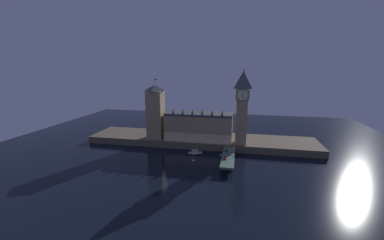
% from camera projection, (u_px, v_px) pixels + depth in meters
% --- Properties ---
extents(ground_plane, '(400.00, 400.00, 0.00)m').
position_uv_depth(ground_plane, '(193.00, 157.00, 197.19)').
color(ground_plane, black).
extents(embankment, '(220.00, 42.00, 6.48)m').
position_uv_depth(embankment, '(201.00, 140.00, 233.81)').
color(embankment, brown).
rests_on(embankment, ground_plane).
extents(parliament_hall, '(62.63, 23.34, 30.87)m').
position_uv_depth(parliament_hall, '(199.00, 126.00, 223.78)').
color(parliament_hall, tan).
rests_on(parliament_hall, embankment).
extents(clock_tower, '(11.86, 11.97, 66.30)m').
position_uv_depth(clock_tower, '(242.00, 105.00, 205.99)').
color(clock_tower, tan).
rests_on(clock_tower, embankment).
extents(victoria_tower, '(14.96, 14.96, 57.32)m').
position_uv_depth(victoria_tower, '(156.00, 112.00, 225.99)').
color(victoria_tower, tan).
rests_on(victoria_tower, embankment).
extents(bridge, '(10.00, 46.00, 5.59)m').
position_uv_depth(bridge, '(228.00, 158.00, 186.02)').
color(bridge, '#476656').
rests_on(bridge, ground_plane).
extents(car_northbound_lead, '(2.00, 4.55, 1.33)m').
position_uv_depth(car_northbound_lead, '(226.00, 151.00, 194.97)').
color(car_northbound_lead, '#235633').
rests_on(car_northbound_lead, bridge).
extents(car_northbound_trail, '(1.94, 4.21, 1.44)m').
position_uv_depth(car_northbound_trail, '(225.00, 158.00, 179.18)').
color(car_northbound_trail, red).
rests_on(car_northbound_trail, bridge).
extents(car_southbound_trail, '(2.01, 3.85, 1.37)m').
position_uv_depth(car_southbound_trail, '(231.00, 153.00, 189.60)').
color(car_southbound_trail, silver).
rests_on(car_southbound_trail, bridge).
extents(pedestrian_mid_walk, '(0.38, 0.38, 1.61)m').
position_uv_depth(pedestrian_mid_walk, '(234.00, 156.00, 182.64)').
color(pedestrian_mid_walk, black).
rests_on(pedestrian_mid_walk, bridge).
extents(pedestrian_far_rail, '(0.38, 0.38, 1.73)m').
position_uv_depth(pedestrian_far_rail, '(223.00, 151.00, 192.91)').
color(pedestrian_far_rail, black).
rests_on(pedestrian_far_rail, bridge).
extents(street_lamp_near, '(1.34, 0.60, 6.44)m').
position_uv_depth(street_lamp_near, '(221.00, 157.00, 171.57)').
color(street_lamp_near, '#2D3333').
rests_on(street_lamp_near, bridge).
extents(street_lamp_mid, '(1.34, 0.60, 6.69)m').
position_uv_depth(street_lamp_mid, '(235.00, 151.00, 183.79)').
color(street_lamp_mid, '#2D3333').
rests_on(street_lamp_mid, bridge).
extents(street_lamp_far, '(1.34, 0.60, 6.75)m').
position_uv_depth(street_lamp_far, '(224.00, 145.00, 199.71)').
color(street_lamp_far, '#2D3333').
rests_on(street_lamp_far, bridge).
extents(boat_upstream, '(13.16, 7.21, 4.17)m').
position_uv_depth(boat_upstream, '(195.00, 153.00, 203.76)').
color(boat_upstream, '#B2A893').
rests_on(boat_upstream, ground_plane).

